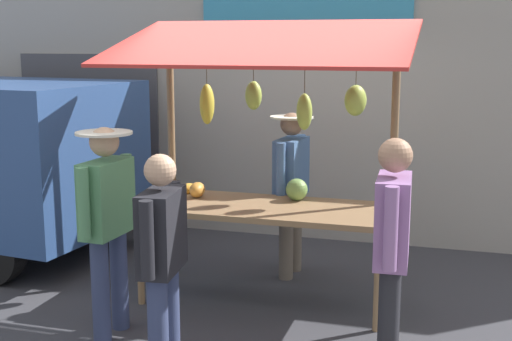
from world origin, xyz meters
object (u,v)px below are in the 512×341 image
at_px(vendor_with_sunhat, 291,181).
at_px(shopper_with_ponytail, 162,253).
at_px(shopper_with_shopping_bag, 392,242).
at_px(shopper_in_grey_tee, 107,214).
at_px(market_stall, 266,131).

bearing_deg(vendor_with_sunhat, shopper_with_ponytail, -2.41).
bearing_deg(shopper_with_shopping_bag, vendor_with_sunhat, 28.62).
bearing_deg(vendor_with_sunhat, shopper_in_grey_tee, -24.30).
bearing_deg(market_stall, shopper_in_grey_tee, 48.07).
relative_size(shopper_with_shopping_bag, shopper_with_ponytail, 1.06).
height_order(shopper_in_grey_tee, shopper_with_ponytail, shopper_in_grey_tee).
bearing_deg(shopper_with_ponytail, shopper_with_shopping_bag, -79.02).
distance_m(shopper_in_grey_tee, shopper_with_ponytail, 0.90).
bearing_deg(shopper_with_shopping_bag, shopper_with_ponytail, 104.47).
height_order(market_stall, shopper_in_grey_tee, market_stall).
bearing_deg(vendor_with_sunhat, shopper_with_shopping_bag, 36.84).
xyz_separation_m(shopper_with_shopping_bag, shopper_in_grey_tee, (2.18, -0.09, 0.01)).
xyz_separation_m(market_stall, vendor_with_sunhat, (-0.05, -0.72, -0.57)).
bearing_deg(shopper_in_grey_tee, market_stall, -38.61).
distance_m(market_stall, shopper_in_grey_tee, 1.56).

